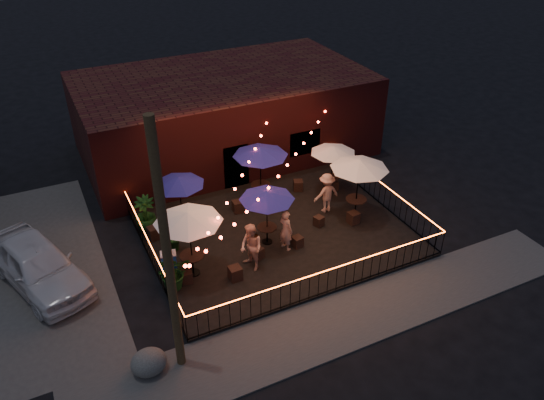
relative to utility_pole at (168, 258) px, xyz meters
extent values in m
plane|color=black|center=(5.40, 2.60, -4.00)|extent=(110.00, 110.00, 0.00)
cube|color=black|center=(5.40, 4.60, -3.92)|extent=(10.00, 8.00, 0.15)
cube|color=#403D3B|center=(5.40, -0.65, -3.98)|extent=(18.00, 2.50, 0.05)
cube|color=#360E0F|center=(6.40, 12.60, -2.00)|extent=(14.00, 8.00, 4.00)
cube|color=black|center=(5.40, 8.72, -2.90)|extent=(1.20, 0.24, 2.20)
cube|color=black|center=(8.90, 8.72, -2.40)|extent=(1.60, 0.24, 1.20)
cylinder|color=#3B2A18|center=(0.00, 0.00, 0.00)|extent=(0.26, 0.26, 8.00)
cube|color=black|center=(5.40, 0.60, -3.77)|extent=(10.00, 0.04, 0.04)
cube|color=black|center=(5.40, 0.60, -2.85)|extent=(10.00, 0.04, 0.04)
cube|color=#F05314|center=(5.40, 0.60, -2.82)|extent=(10.00, 0.03, 0.02)
cube|color=black|center=(0.40, 4.60, -3.77)|extent=(0.04, 8.00, 0.04)
cube|color=black|center=(0.40, 4.60, -2.85)|extent=(0.04, 8.00, 0.04)
cube|color=#F05314|center=(0.40, 4.60, -2.82)|extent=(0.03, 8.00, 0.02)
cube|color=black|center=(10.40, 4.60, -3.77)|extent=(0.04, 8.00, 0.04)
cube|color=black|center=(10.40, 4.60, -2.85)|extent=(0.04, 8.00, 0.04)
cube|color=#F05314|center=(10.40, 4.60, -2.82)|extent=(0.03, 8.00, 0.02)
cylinder|color=black|center=(1.61, 3.62, -3.83)|extent=(0.48, 0.48, 0.03)
cylinder|color=black|center=(1.61, 3.62, -3.45)|extent=(0.07, 0.07, 0.78)
cylinder|color=black|center=(1.61, 3.62, -3.05)|extent=(0.87, 0.87, 0.04)
cylinder|color=black|center=(1.61, 3.62, -2.55)|extent=(0.05, 0.05, 2.61)
cone|color=silver|center=(1.61, 3.62, -1.41)|extent=(3.01, 3.01, 0.38)
cylinder|color=black|center=(2.21, 6.69, -3.84)|extent=(0.41, 0.41, 0.03)
cylinder|color=black|center=(2.21, 6.69, -3.51)|extent=(0.06, 0.06, 0.67)
cylinder|color=black|center=(2.21, 6.69, -3.16)|extent=(0.74, 0.74, 0.04)
cylinder|color=black|center=(2.21, 6.69, -2.73)|extent=(0.04, 0.04, 2.23)
cone|color=navy|center=(2.21, 6.69, -1.76)|extent=(2.05, 2.05, 0.33)
cylinder|color=black|center=(4.81, 4.15, -3.84)|extent=(0.42, 0.42, 0.03)
cylinder|color=black|center=(4.81, 4.15, -3.50)|extent=(0.06, 0.06, 0.69)
cylinder|color=black|center=(4.81, 4.15, -3.14)|extent=(0.76, 0.76, 0.04)
cylinder|color=black|center=(4.81, 4.15, -2.70)|extent=(0.04, 0.04, 2.29)
cone|color=navy|center=(4.81, 4.15, -1.70)|extent=(2.71, 2.71, 0.33)
cylinder|color=black|center=(5.88, 7.04, -3.83)|extent=(0.47, 0.47, 0.03)
cylinder|color=black|center=(5.88, 7.04, -3.46)|extent=(0.06, 0.06, 0.77)
cylinder|color=black|center=(5.88, 7.04, -3.06)|extent=(0.85, 0.85, 0.04)
cylinder|color=black|center=(5.88, 7.04, -2.57)|extent=(0.05, 0.05, 2.56)
cone|color=navy|center=(5.88, 7.04, -1.45)|extent=(2.98, 2.98, 0.37)
cylinder|color=black|center=(8.94, 4.24, -3.83)|extent=(0.47, 0.47, 0.03)
cylinder|color=black|center=(8.94, 4.24, -3.45)|extent=(0.06, 0.06, 0.78)
cylinder|color=black|center=(8.94, 4.24, -3.05)|extent=(0.86, 0.86, 0.04)
cylinder|color=black|center=(8.94, 4.24, -2.56)|extent=(0.05, 0.05, 2.59)
cone|color=silver|center=(8.94, 4.24, -1.42)|extent=(2.56, 2.56, 0.38)
cylinder|color=black|center=(9.08, 6.44, -3.84)|extent=(0.40, 0.40, 0.03)
cylinder|color=black|center=(9.08, 6.44, -3.51)|extent=(0.05, 0.05, 0.66)
cylinder|color=black|center=(9.08, 6.44, -3.18)|extent=(0.73, 0.73, 0.04)
cylinder|color=black|center=(9.08, 6.44, -2.76)|extent=(0.04, 0.04, 2.19)
cone|color=silver|center=(9.08, 6.44, -1.80)|extent=(2.32, 2.32, 0.32)
cube|color=black|center=(1.26, 3.26, -3.63)|extent=(0.44, 0.44, 0.44)
cube|color=black|center=(2.85, 2.68, -3.60)|extent=(0.44, 0.44, 0.50)
cube|color=black|center=(0.90, 6.33, -3.60)|extent=(0.49, 0.49, 0.51)
cube|color=black|center=(2.55, 5.94, -3.65)|extent=(0.34, 0.34, 0.40)
cube|color=black|center=(4.07, 3.41, -3.63)|extent=(0.49, 0.49, 0.44)
cube|color=black|center=(5.74, 3.40, -3.63)|extent=(0.42, 0.42, 0.44)
cube|color=black|center=(4.62, 6.65, -3.60)|extent=(0.45, 0.45, 0.50)
cube|color=black|center=(6.63, 6.36, -3.65)|extent=(0.43, 0.43, 0.40)
cube|color=black|center=(7.19, 4.26, -3.64)|extent=(0.44, 0.44, 0.42)
cube|color=black|center=(8.56, 3.80, -3.60)|extent=(0.46, 0.46, 0.49)
cube|color=black|center=(7.75, 7.09, -3.61)|extent=(0.53, 0.53, 0.48)
cube|color=black|center=(9.23, 6.44, -3.63)|extent=(0.46, 0.46, 0.44)
imported|color=#DCA48B|center=(5.28, 3.49, -3.00)|extent=(0.58, 0.71, 1.69)
imported|color=tan|center=(3.63, 2.98, -2.92)|extent=(0.89, 1.04, 1.86)
imported|color=#E1B193|center=(8.00, 5.08, -2.97)|extent=(1.16, 0.69, 1.77)
imported|color=#173D11|center=(0.80, 3.20, -3.21)|extent=(1.24, 1.10, 1.29)
imported|color=#163D12|center=(1.46, 5.27, -3.22)|extent=(0.73, 0.61, 1.25)
imported|color=#1E3B11|center=(0.80, 7.02, -3.10)|extent=(1.08, 1.08, 1.51)
cube|color=blue|center=(0.90, 4.19, -3.50)|extent=(0.60, 0.48, 0.71)
cube|color=silver|center=(0.90, 4.19, -3.13)|extent=(0.64, 0.52, 0.04)
ellipsoid|color=#484742|center=(-0.93, 0.10, -3.62)|extent=(1.12, 1.00, 0.76)
imported|color=beige|center=(-3.35, 5.59, -3.15)|extent=(3.62, 5.38, 1.70)
camera|label=1|loc=(-2.27, -10.90, 8.61)|focal=35.00mm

